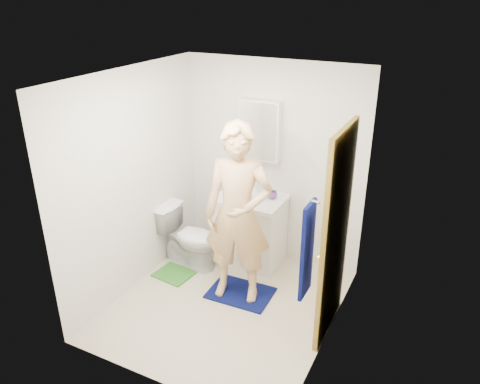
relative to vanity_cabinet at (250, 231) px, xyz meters
name	(u,v)px	position (x,y,z in m)	size (l,w,h in m)	color
floor	(226,305)	(0.15, -0.91, -0.41)	(2.20, 2.40, 0.02)	beige
ceiling	(223,75)	(0.15, -0.91, 2.01)	(2.20, 2.40, 0.02)	white
wall_back	(273,163)	(0.15, 0.30, 0.80)	(2.20, 0.02, 2.40)	silver
wall_front	(148,264)	(0.15, -2.12, 0.80)	(2.20, 0.02, 2.40)	silver
wall_left	(132,182)	(-0.96, -0.91, 0.80)	(0.02, 2.40, 2.40)	silver
wall_right	(337,227)	(1.26, -0.91, 0.80)	(0.02, 2.40, 2.40)	silver
vanity_cabinet	(250,231)	(0.00, 0.00, 0.00)	(0.75, 0.55, 0.80)	white
countertop	(251,199)	(0.00, 0.00, 0.43)	(0.79, 0.59, 0.05)	white
sink_basin	(251,198)	(0.00, 0.00, 0.44)	(0.40, 0.40, 0.03)	white
faucet	(257,187)	(0.00, 0.18, 0.51)	(0.03, 0.03, 0.12)	silver
medicine_cabinet	(260,130)	(0.00, 0.22, 1.20)	(0.50, 0.12, 0.70)	white
mirror_panel	(258,131)	(0.00, 0.16, 1.20)	(0.46, 0.01, 0.66)	white
door	(335,236)	(1.22, -0.76, 0.62)	(0.05, 0.80, 2.05)	#A6852E
door_knob	(320,259)	(1.18, -1.08, 0.55)	(0.07, 0.07, 0.07)	gold
towel	(307,250)	(1.18, -1.48, 0.85)	(0.03, 0.24, 0.80)	#080F4A
towel_hook	(316,202)	(1.22, -1.48, 1.27)	(0.02, 0.02, 0.06)	silver
toilet	(189,237)	(-0.61, -0.41, -0.03)	(0.42, 0.73, 0.75)	white
bath_mat	(240,293)	(0.21, -0.68, -0.39)	(0.68, 0.49, 0.02)	#080F4A
green_rug	(174,274)	(-0.66, -0.70, -0.39)	(0.42, 0.35, 0.02)	#37852C
soap_dispenser	(231,188)	(-0.23, -0.04, 0.54)	(0.08, 0.08, 0.18)	#B96456
toothbrush_cup	(272,195)	(0.24, 0.08, 0.49)	(0.11, 0.11, 0.09)	#70408D
man	(238,215)	(0.20, -0.72, 0.59)	(0.70, 0.46, 1.93)	#DDB07C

